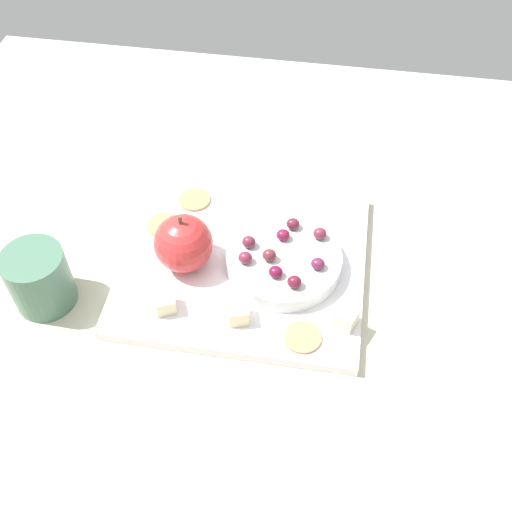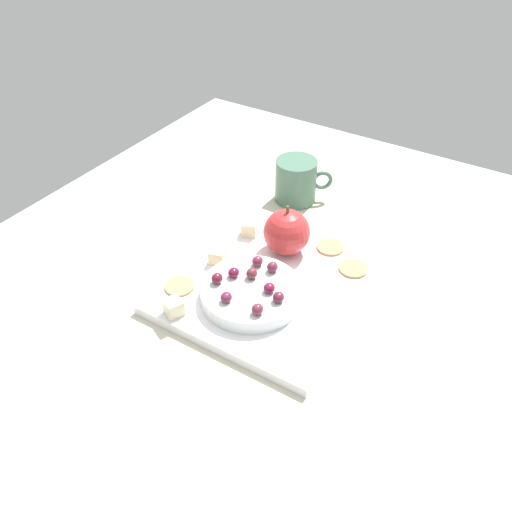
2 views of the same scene
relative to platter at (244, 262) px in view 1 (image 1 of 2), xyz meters
The scene contains 21 objects.
table 4.53cm from the platter, 169.75° to the left, with size 121.26×103.45×4.83cm, color beige.
platter is the anchor object (origin of this frame).
serving_dish 5.92cm from the platter, behind, with size 15.47×15.47×2.39cm, color silver.
apple_whole 9.26cm from the platter, 14.32° to the left, with size 7.85×7.85×7.85cm, color red.
apple_stem 12.21cm from the platter, 14.32° to the left, with size 0.50×0.50×1.20cm, color brown.
cheese_cube_0 10.23cm from the platter, 95.92° to the left, with size 2.52×2.52×2.52cm, color beige.
cheese_cube_1 13.14cm from the platter, 49.52° to the left, with size 2.52×2.52×2.52cm, color beige.
cheese_cube_2 16.85cm from the platter, 149.42° to the left, with size 2.52×2.52×2.52cm, color beige.
cracker_0 13.47cm from the platter, 46.97° to the right, with size 4.68×4.68×0.40cm, color tan.
cracker_1 14.85cm from the platter, 129.04° to the left, with size 4.68×4.68×0.40cm, color tan.
cracker_2 13.09cm from the platter, 18.35° to the right, with size 4.68×4.68×0.40cm, color tan.
grape_0 10.09cm from the platter, 143.73° to the left, with size 1.85×1.66×1.72cm, color maroon.
grape_1 6.77cm from the platter, 155.27° to the right, with size 1.85×1.66×1.51cm, color maroon.
grape_2 11.02cm from the platter, 169.00° to the left, with size 1.85×1.66×1.53cm, color #672140.
grape_3 11.15cm from the platter, 161.70° to the right, with size 1.85×1.66×1.66cm, color maroon.
grape_4 8.54cm from the platter, 143.39° to the right, with size 1.85×1.66×1.59cm, color maroon.
grape_5 5.74cm from the platter, 156.27° to the left, with size 1.85×1.66×1.75cm, color maroon.
grape_6 7.54cm from the platter, 139.57° to the left, with size 1.85×1.66×1.53cm, color maroon.
grape_7 4.11cm from the platter, 158.34° to the right, with size 1.85×1.66×1.69cm, color maroon.
grape_8 4.79cm from the platter, 104.16° to the left, with size 1.85×1.66×1.65cm, color maroon.
cup 26.95cm from the platter, 20.98° to the left, with size 8.38×10.15×8.58cm.
Camera 1 is at (-7.00, 52.10, 71.22)cm, focal length 43.08 mm.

